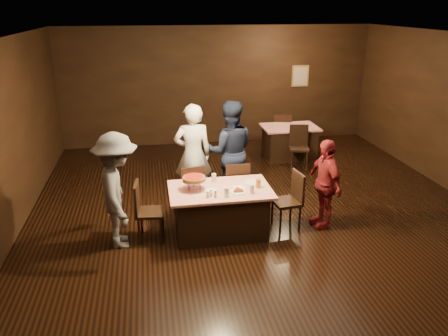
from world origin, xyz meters
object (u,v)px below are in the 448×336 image
Objects in this scene: chair_back_near at (299,147)px; glass_back at (214,178)px; diner_white_jacket at (193,155)px; diner_navy_hoodie at (230,151)px; glass_front_right at (252,189)px; chair_far_right at (235,186)px; plate_empty at (252,182)px; diner_red_shirt at (325,183)px; glass_front_left at (227,192)px; pizza_stand at (194,179)px; back_table at (289,142)px; chair_back_far at (282,132)px; diner_grey_knit at (118,191)px; chair_far_left at (190,189)px; chair_end_left at (150,211)px; glass_amber at (258,183)px; main_table at (220,211)px; chair_end_right at (287,201)px.

glass_back is (-2.29, -2.38, 0.37)m from chair_back_near.
chair_back_near is 2.94m from diner_white_jacket.
glass_front_right is (0.05, -1.55, -0.10)m from diner_navy_hoodie.
chair_far_right is at bearing 45.00° from glass_back.
glass_back is (-0.60, 0.15, 0.06)m from plate_empty.
glass_front_right is at bearing -47.73° from glass_back.
glass_front_left is (-1.68, -0.28, 0.09)m from diner_red_shirt.
plate_empty is at bearing 6.01° from pizza_stand.
glass_front_right is at bearing -116.26° from back_table.
chair_back_far is at bearing -118.37° from diner_navy_hoodie.
back_table is 4.29m from pizza_stand.
diner_grey_knit is (-3.80, -2.77, 0.41)m from chair_back_near.
diner_red_shirt reaches higher than chair_far_left.
chair_end_left is 4.28m from chair_back_near.
diner_navy_hoodie reaches higher than glass_amber.
chair_back_far is 2.50× the size of pizza_stand.
diner_navy_hoodie is at bearing 72.92° from main_table.
glass_front_right is (-0.65, -0.25, 0.37)m from chair_end_right.
chair_end_left is at bearing -97.29° from chair_end_right.
chair_back_far is at bearing 156.71° from chair_end_right.
main_table is 1.10m from chair_end_right.
plate_empty reaches higher than main_table.
main_table is 0.86× the size of diner_white_jacket.
diner_navy_hoodie is (0.40, 1.30, 0.56)m from main_table.
pizza_stand is 2.71× the size of glass_back.
back_table is 4.75m from chair_end_left.
glass_back is at bearing 99.46° from main_table.
chair_far_right is 0.53× the size of diner_grey_knit.
glass_front_left is at bearing 77.43° from chair_back_far.
chair_end_left is 1.61m from glass_front_right.
diner_navy_hoodie is at bearing 65.79° from glass_back.
chair_back_near is 0.51× the size of diner_white_jacket.
diner_red_shirt is (1.33, -0.77, 0.27)m from chair_far_right.
pizza_stand reaches higher than chair_end_left.
chair_end_left is at bearing -128.81° from chair_back_near.
chair_end_left reaches higher than main_table.
chair_back_far is (3.34, 3.98, 0.00)m from chair_end_left.
chair_far_right is 1.17m from glass_front_left.
back_table is 4.07m from glass_front_right.
diner_red_shirt is at bearing -88.33° from chair_back_near.
glass_front_right and glass_amber have the same top height.
diner_navy_hoodie is (0.80, 0.55, 0.47)m from chair_far_left.
chair_far_right is 6.79× the size of glass_front_right.
glass_front_left is (-0.35, -1.60, -0.10)m from diner_navy_hoodie.
chair_end_right is (-1.14, -3.38, 0.09)m from back_table.
back_table is at bearing -140.07° from diner_white_jacket.
diner_white_jacket is (-1.39, 1.25, 0.46)m from chair_end_right.
back_table is at bearing 63.74° from glass_front_right.
diner_navy_hoodie reaches higher than chair_end_right.
diner_navy_hoodie is (-1.84, -2.08, 0.56)m from back_table.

